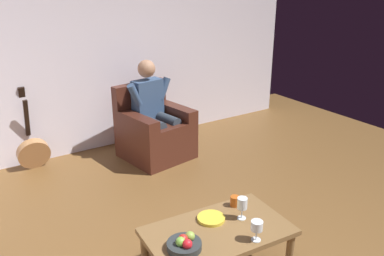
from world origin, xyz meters
The scene contains 10 objects.
wall_back centered at (0.00, -3.22, 1.33)m, with size 6.15×0.06×2.65m, color silver.
armchair centered at (-0.48, -2.54, 0.32)m, with size 0.86×0.86×0.91m.
person_seated centered at (-0.49, -2.53, 0.66)m, with size 0.64×0.63×1.22m.
coffee_table centered at (0.13, -0.37, 0.33)m, with size 1.12×0.71×0.38m.
guitar centered at (0.88, -3.02, 0.22)m, with size 0.37×0.31×0.97m.
wine_glass_near centered at (-0.11, -0.39, 0.51)m, with size 0.08×0.08×0.18m.
wine_glass_far centered at (-0.02, -0.12, 0.49)m, with size 0.09×0.09×0.16m.
fruit_bowl centered at (0.46, -0.32, 0.42)m, with size 0.24×0.24×0.11m.
decorative_dish centered at (0.10, -0.51, 0.39)m, with size 0.22×0.22×0.02m, color gold.
candle_jar centered at (-0.19, -0.57, 0.42)m, with size 0.08×0.08×0.09m, color #A94E17.
Camera 1 is at (1.67, 1.63, 2.15)m, focal length 37.40 mm.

